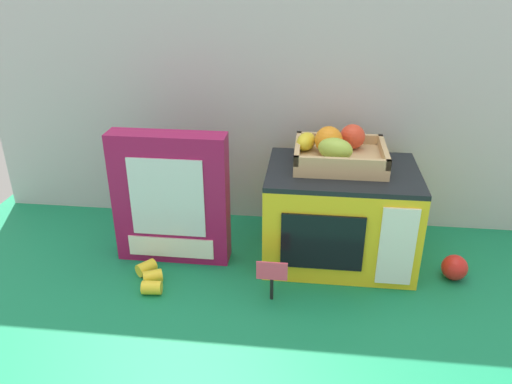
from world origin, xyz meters
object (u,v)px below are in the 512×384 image
at_px(toy_microwave, 340,215).
at_px(price_sign, 272,275).
at_px(food_groups_crate, 337,151).
at_px(loose_toy_apple, 455,267).
at_px(loose_toy_banana, 150,277).
at_px(cookie_set_box, 171,199).

relative_size(toy_microwave, price_sign, 3.65).
distance_m(food_groups_crate, loose_toy_apple, 0.40).
bearing_deg(price_sign, loose_toy_apple, 17.10).
distance_m(loose_toy_banana, loose_toy_apple, 0.73).
bearing_deg(loose_toy_banana, toy_microwave, 20.88).
relative_size(food_groups_crate, loose_toy_apple, 3.63).
bearing_deg(food_groups_crate, loose_toy_banana, -154.67).
height_order(food_groups_crate, loose_toy_banana, food_groups_crate).
xyz_separation_m(toy_microwave, cookie_set_box, (-0.42, -0.05, 0.05)).
bearing_deg(loose_toy_banana, price_sign, -5.70).
height_order(loose_toy_banana, loose_toy_apple, loose_toy_apple).
height_order(price_sign, loose_toy_apple, price_sign).
xyz_separation_m(toy_microwave, loose_toy_banana, (-0.45, -0.17, -0.11)).
relative_size(cookie_set_box, loose_toy_apple, 5.45).
bearing_deg(price_sign, food_groups_crate, 59.59).
distance_m(food_groups_crate, price_sign, 0.34).
height_order(cookie_set_box, price_sign, cookie_set_box).
relative_size(loose_toy_banana, loose_toy_apple, 1.99).
height_order(cookie_set_box, loose_toy_apple, cookie_set_box).
bearing_deg(loose_toy_apple, loose_toy_banana, -171.89).
height_order(price_sign, loose_toy_banana, price_sign).
bearing_deg(toy_microwave, cookie_set_box, -173.21).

